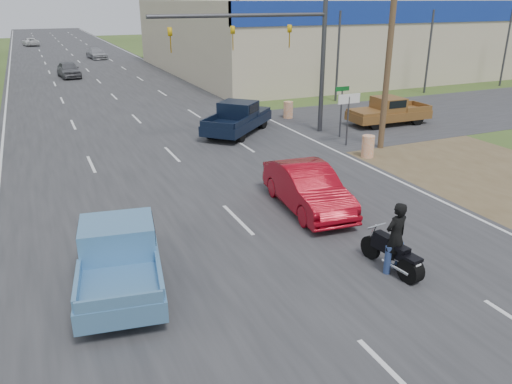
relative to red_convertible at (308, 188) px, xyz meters
name	(u,v)px	position (x,y,z in m)	size (l,w,h in m)	color
ground	(398,380)	(-2.52, -7.89, -0.76)	(200.00, 200.00, 0.00)	#38491D
main_road	(99,81)	(-2.52, 32.11, -0.75)	(15.00, 180.00, 0.02)	#2D2D30
cross_road	(161,144)	(-2.52, 10.11, -0.75)	(120.00, 10.00, 0.02)	#2D2D30
dirt_verge	(450,161)	(8.48, 2.11, -0.75)	(8.00, 18.00, 0.01)	brown
big_box_store	(398,32)	(29.48, 32.04, 2.56)	(50.00, 28.10, 6.60)	#B7A88C
utility_pole_1	(391,33)	(6.98, 5.11, 4.56)	(2.00, 0.28, 10.00)	#4C3823
utility_pole_2	(238,19)	(6.98, 23.11, 4.56)	(2.00, 0.28, 10.00)	#4C3823
utility_pole_3	(173,13)	(6.98, 41.11, 4.56)	(2.00, 0.28, 10.00)	#4C3823
tree_3	(393,2)	(52.48, 62.11, 5.44)	(8.40, 8.40, 10.40)	#422D19
tree_5	(211,3)	(27.48, 87.11, 5.13)	(7.98, 7.98, 9.88)	#422D19
barrel_0	(368,146)	(5.48, 4.11, -0.26)	(0.56, 0.56, 1.00)	orange
barrel_1	(288,110)	(5.88, 12.61, -0.26)	(0.56, 0.56, 1.00)	orange
lane_sign	(349,107)	(5.68, 6.11, 1.14)	(1.20, 0.08, 2.52)	#3F3F44
street_name_sign	(341,106)	(6.28, 7.61, 0.85)	(0.80, 0.08, 2.61)	#3F3F44
signal_mast	(277,41)	(3.31, 9.11, 4.05)	(9.12, 0.40, 7.00)	#3F3F44
red_convertible	(308,188)	(0.00, 0.00, 0.00)	(1.60, 4.59, 1.51)	maroon
motorcycle	(395,256)	(-0.04, -4.65, -0.28)	(0.68, 2.12, 1.08)	black
rider	(395,240)	(-0.04, -4.60, 0.17)	(0.68, 0.45, 1.86)	black
blue_pickup	(119,251)	(-6.62, -2.11, 0.08)	(2.69, 5.21, 1.65)	black
navy_pickup	(238,117)	(1.82, 10.56, 0.10)	(5.03, 4.95, 1.69)	black
brown_pickup	(387,111)	(10.23, 8.83, 0.03)	(4.76, 1.93, 1.57)	black
distant_car_grey	(69,70)	(-4.61, 35.54, -0.04)	(1.68, 4.18, 1.43)	#58585D
distant_car_silver	(97,53)	(-0.20, 50.31, -0.13)	(1.77, 4.34, 1.26)	#A1A1A5
distant_car_white	(30,42)	(-6.98, 72.32, -0.17)	(1.95, 4.23, 1.17)	silver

